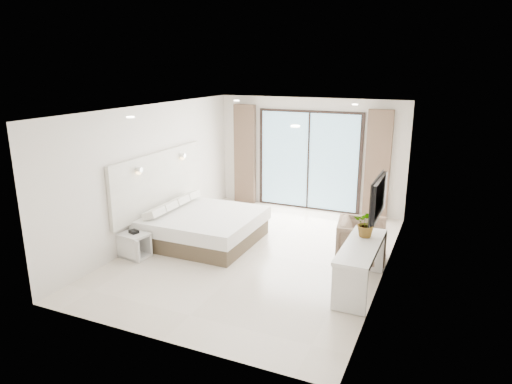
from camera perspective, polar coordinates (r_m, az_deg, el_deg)
ground at (r=8.69m, az=0.24°, el=-7.66°), size 6.20×6.20×0.00m
room_shell at (r=8.95m, az=1.00°, el=3.66°), size 4.62×6.22×2.72m
bed at (r=9.23m, az=-6.64°, el=-4.31°), size 2.09×1.99×0.72m
nightstand at (r=8.74m, az=-14.96°, el=-6.45°), size 0.56×0.49×0.45m
phone at (r=8.68m, az=-15.03°, el=-4.81°), size 0.20×0.18×0.06m
console_desk at (r=7.31m, az=12.96°, el=-7.90°), size 0.52×1.68×0.77m
plant at (r=7.52m, az=13.69°, el=-4.18°), size 0.43×0.47×0.35m
armchair at (r=8.39m, az=13.09°, el=-5.78°), size 0.90×0.95×0.86m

